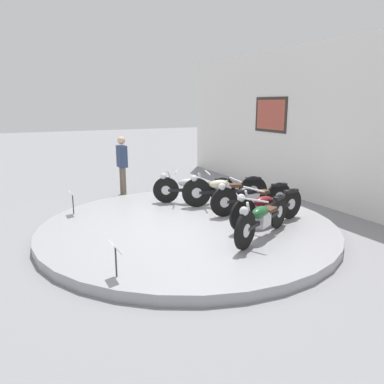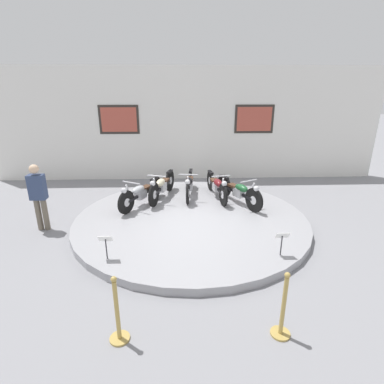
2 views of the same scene
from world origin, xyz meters
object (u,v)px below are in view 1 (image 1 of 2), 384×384
object	(u,v)px
motorcycle_silver	(192,187)
info_placard_front_left	(73,198)
motorcycle_cream	(224,189)
motorcycle_black	(251,196)
visitor_standing	(122,162)
motorcycle_green	(262,217)
motorcycle_maroon	(267,206)
info_placard_front_centre	(115,252)

from	to	relation	value
motorcycle_silver	info_placard_front_left	xyz separation A→B (m)	(-0.32, -2.72, -0.01)
motorcycle_cream	motorcycle_black	xyz separation A→B (m)	(0.80, 0.19, -0.02)
info_placard_front_left	visitor_standing	distance (m)	2.58
motorcycle_green	info_placard_front_left	world-z (taller)	motorcycle_green
motorcycle_cream	motorcycle_maroon	size ratio (longest dim) A/B	0.99
motorcycle_maroon	motorcycle_silver	bearing A→B (deg)	-166.28
motorcycle_silver	motorcycle_cream	xyz separation A→B (m)	(0.55, 0.53, 0.02)
motorcycle_cream	motorcycle_black	size ratio (longest dim) A/B	0.99
visitor_standing	motorcycle_black	bearing A→B (deg)	26.19
visitor_standing	motorcycle_green	bearing A→B (deg)	11.88
motorcycle_green	visitor_standing	size ratio (longest dim) A/B	1.10
motorcycle_silver	motorcycle_maroon	world-z (taller)	motorcycle_maroon
motorcycle_silver	motorcycle_green	bearing A→B (deg)	0.02
info_placard_front_left	visitor_standing	xyz separation A→B (m)	(-1.92, 1.68, 0.38)
motorcycle_maroon	info_placard_front_left	xyz separation A→B (m)	(-2.49, -3.25, -0.02)
motorcycle_maroon	visitor_standing	xyz separation A→B (m)	(-4.41, -1.57, 0.36)
motorcycle_silver	motorcycle_maroon	bearing A→B (deg)	13.72
motorcycle_black	motorcycle_silver	bearing A→B (deg)	-151.86
info_placard_front_centre	motorcycle_silver	bearing A→B (deg)	138.24
motorcycle_cream	visitor_standing	world-z (taller)	visitor_standing
motorcycle_maroon	visitor_standing	bearing A→B (deg)	-160.37
motorcycle_black	motorcycle_green	size ratio (longest dim) A/B	1.10
motorcycle_cream	info_placard_front_centre	size ratio (longest dim) A/B	3.82
info_placard_front_left	info_placard_front_centre	world-z (taller)	same
motorcycle_cream	motorcycle_maroon	bearing A→B (deg)	-0.13
motorcycle_green	info_placard_front_centre	world-z (taller)	motorcycle_green
motorcycle_black	info_placard_front_centre	size ratio (longest dim) A/B	3.86
motorcycle_cream	info_placard_front_left	distance (m)	3.37
motorcycle_silver	motorcycle_cream	bearing A→B (deg)	43.88
info_placard_front_left	visitor_standing	size ratio (longest dim) A/B	0.31
motorcycle_black	motorcycle_maroon	size ratio (longest dim) A/B	1.00
visitor_standing	info_placard_front_left	bearing A→B (deg)	-41.18
info_placard_front_left	motorcycle_black	bearing A→B (deg)	63.99
motorcycle_maroon	visitor_standing	world-z (taller)	visitor_standing
motorcycle_cream	motorcycle_black	bearing A→B (deg)	13.55
motorcycle_black	info_placard_front_left	bearing A→B (deg)	-116.01
motorcycle_green	info_placard_front_left	xyz separation A→B (m)	(-3.05, -2.72, -0.02)
motorcycle_green	visitor_standing	bearing A→B (deg)	-168.12
motorcycle_maroon	info_placard_front_centre	size ratio (longest dim) A/B	3.84
motorcycle_green	info_placard_front_centre	size ratio (longest dim) A/B	3.52
info_placard_front_left	motorcycle_maroon	bearing A→B (deg)	52.54
motorcycle_silver	motorcycle_black	distance (m)	1.54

